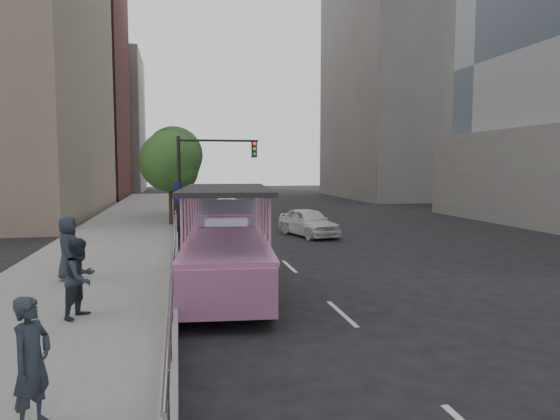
% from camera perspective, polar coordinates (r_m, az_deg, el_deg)
% --- Properties ---
extents(ground, '(160.00, 160.00, 0.00)m').
position_cam_1_polar(ground, '(14.40, 0.66, -9.73)').
color(ground, black).
extents(sidewalk, '(5.50, 80.00, 0.30)m').
position_cam_1_polar(sidewalk, '(24.04, -18.15, -3.65)').
color(sidewalk, '#979892').
rests_on(sidewalk, ground).
extents(kerb_wall, '(0.24, 30.00, 0.36)m').
position_cam_1_polar(kerb_wall, '(15.93, -12.01, -6.63)').
color(kerb_wall, '#B0AFAA').
rests_on(kerb_wall, sidewalk).
extents(guardrail, '(0.07, 22.00, 0.71)m').
position_cam_1_polar(guardrail, '(15.81, -12.06, -4.28)').
color(guardrail, '#9F9EA3').
rests_on(guardrail, kerb_wall).
extents(duck_boat, '(3.10, 9.44, 3.08)m').
position_cam_1_polar(duck_boat, '(15.53, -6.12, -4.37)').
color(duck_boat, black).
rests_on(duck_boat, ground).
extents(car, '(2.82, 4.64, 1.48)m').
position_cam_1_polar(car, '(26.30, 3.27, -1.39)').
color(car, white).
rests_on(car, ground).
extents(pedestrian_near, '(0.63, 0.74, 1.73)m').
position_cam_1_polar(pedestrian_near, '(7.37, -26.50, -15.35)').
color(pedestrian_near, '#272F39').
rests_on(pedestrian_near, sidewalk).
extents(pedestrian_mid, '(0.99, 1.08, 1.78)m').
position_cam_1_polar(pedestrian_mid, '(12.06, -21.82, -7.20)').
color(pedestrian_mid, '#272F39').
rests_on(pedestrian_mid, sidewalk).
extents(pedestrian_far, '(0.69, 0.98, 1.90)m').
position_cam_1_polar(pedestrian_far, '(16.06, -23.04, -4.04)').
color(pedestrian_far, '#272F39').
rests_on(pedestrian_far, sidewalk).
extents(parking_sign, '(0.30, 0.61, 2.93)m').
position_cam_1_polar(parking_sign, '(23.35, -11.63, 0.38)').
color(parking_sign, black).
rests_on(parking_sign, ground).
extents(traffic_signal, '(4.20, 0.32, 5.20)m').
position_cam_1_polar(traffic_signal, '(26.14, -8.85, 4.58)').
color(traffic_signal, black).
rests_on(traffic_signal, ground).
extents(street_tree_near, '(3.52, 3.52, 5.72)m').
position_cam_1_polar(street_tree_near, '(29.54, -12.28, 5.19)').
color(street_tree_near, '#352218').
rests_on(street_tree_near, ground).
extents(street_tree_far, '(3.97, 3.97, 6.45)m').
position_cam_1_polar(street_tree_far, '(35.54, -11.86, 5.93)').
color(street_tree_far, '#352218').
rests_on(street_tree_far, ground).
extents(midrise_brick, '(18.00, 16.00, 26.00)m').
position_cam_1_polar(midrise_brick, '(64.11, -25.68, 12.89)').
color(midrise_brick, brown).
rests_on(midrise_brick, ground).
extents(midrise_stone_a, '(20.00, 20.00, 32.00)m').
position_cam_1_polar(midrise_stone_a, '(63.90, 16.29, 15.94)').
color(midrise_stone_a, gray).
rests_on(midrise_stone_a, ground).
extents(midrise_stone_b, '(16.00, 14.00, 20.00)m').
position_cam_1_polar(midrise_stone_b, '(78.96, -21.31, 9.27)').
color(midrise_stone_b, gray).
rests_on(midrise_stone_b, ground).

